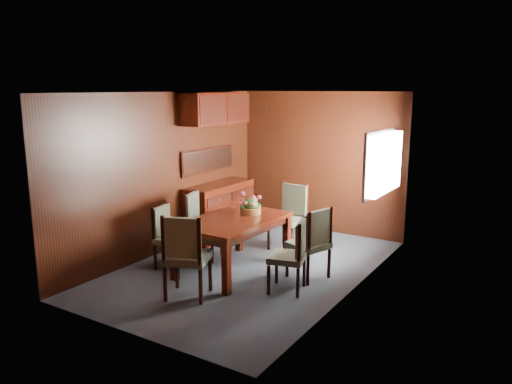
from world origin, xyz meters
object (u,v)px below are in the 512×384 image
Objects in this scene: sideboard at (219,210)px; dining_table at (233,226)px; chair_head at (185,252)px; chair_right_near at (293,252)px; chair_left_near at (168,233)px; flower_centerpiece at (250,203)px.

sideboard reaches higher than dining_table.
chair_head is at bearing -62.82° from sideboard.
chair_right_near is (2.13, -1.41, 0.06)m from sideboard.
chair_left_near is 1.15m from chair_head.
chair_head reaches higher than chair_right_near.
dining_table is at bearing 72.01° from chair_head.
sideboard is at bearing 143.81° from flower_centerpiece.
sideboard is 1.50m from flower_centerpiece.
chair_left_near is 1.87m from chair_right_near.
flower_centerpiece is at bearing 117.46° from chair_left_near.
chair_head is (0.07, -1.08, -0.05)m from dining_table.
sideboard is 1.59m from chair_left_near.
chair_right_near is at bearing 83.54° from chair_left_near.
chair_head is at bearing -89.74° from flower_centerpiece.
chair_right_near is at bearing 20.42° from chair_head.
dining_table is 1.06m from chair_right_near.
chair_head is (-0.96, -0.86, 0.07)m from chair_right_near.
dining_table is at bearing 103.00° from chair_left_near.
dining_table is 0.43m from flower_centerpiece.
sideboard is at bearing 134.67° from dining_table.
chair_left_near is 0.96× the size of chair_right_near.
dining_table is 1.09m from chair_head.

